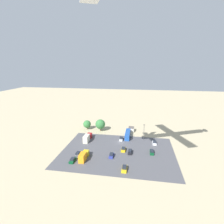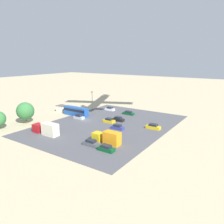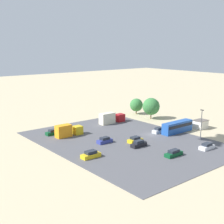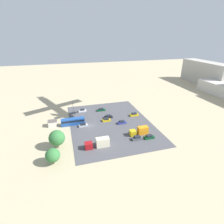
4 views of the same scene
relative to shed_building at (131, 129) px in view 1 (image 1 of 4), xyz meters
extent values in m
plane|color=tan|center=(4.74, 16.80, -1.36)|extent=(400.00, 400.00, 0.00)
cube|color=#4C4C51|center=(4.74, 26.89, -1.32)|extent=(52.41, 38.27, 0.08)
cube|color=silver|center=(0.00, 0.00, -0.07)|extent=(3.09, 3.97, 2.57)
cube|color=#59514C|center=(0.00, 0.00, 1.28)|extent=(3.33, 4.21, 0.12)
cube|color=#1E4C9E|center=(1.46, 9.29, 0.35)|extent=(2.50, 10.95, 3.26)
cube|color=black|center=(1.46, 9.29, 0.94)|extent=(2.54, 10.51, 0.91)
cube|color=gold|center=(0.22, 41.18, -0.81)|extent=(1.93, 4.53, 0.94)
cube|color=#1E232D|center=(0.22, 41.18, 0.01)|extent=(1.62, 2.54, 0.69)
cube|color=gold|center=(2.20, 25.48, -0.83)|extent=(1.97, 4.06, 0.89)
cube|color=#1E232D|center=(2.20, 25.48, -0.06)|extent=(1.66, 2.27, 0.65)
cube|color=#0C4723|center=(-10.99, 25.75, -0.85)|extent=(1.73, 4.69, 0.86)
cube|color=#1E232D|center=(-10.99, 25.75, -0.10)|extent=(1.45, 2.62, 0.63)
cube|color=navy|center=(6.89, 32.01, -0.82)|extent=(1.80, 4.14, 0.91)
cube|color=#1E232D|center=(6.89, 32.01, -0.03)|extent=(1.51, 2.32, 0.67)
cube|color=silver|center=(-12.88, 15.49, -0.85)|extent=(1.90, 4.22, 0.86)
cube|color=#1E232D|center=(-12.88, 15.49, -0.10)|extent=(1.60, 2.36, 0.63)
cube|color=#ADB2B7|center=(4.63, 13.69, -0.82)|extent=(1.82, 4.09, 0.91)
cube|color=#1E232D|center=(4.63, 13.69, -0.03)|extent=(1.53, 2.29, 0.67)
cube|color=#0C4723|center=(22.41, 38.66, -0.83)|extent=(1.83, 4.21, 0.89)
cube|color=#1E232D|center=(22.41, 38.66, -0.06)|extent=(1.53, 2.36, 0.65)
cube|color=black|center=(-1.02, 27.32, -0.80)|extent=(1.71, 4.25, 0.95)
cube|color=#1E232D|center=(-1.02, 27.32, 0.03)|extent=(1.43, 2.38, 0.70)
cube|color=#4C5156|center=(21.89, 33.52, -0.81)|extent=(1.91, 4.44, 0.94)
cube|color=#1E232D|center=(21.89, 33.52, 0.00)|extent=(1.60, 2.49, 0.69)
cube|color=gold|center=(18.36, 32.96, -0.07)|extent=(2.39, 2.45, 2.40)
cube|color=orange|center=(18.36, 37.59, 0.44)|extent=(2.39, 4.35, 3.43)
cube|color=maroon|center=(22.51, 13.47, -0.02)|extent=(2.46, 2.85, 2.51)
cube|color=beige|center=(22.51, 18.85, 0.52)|extent=(2.46, 5.07, 3.59)
cylinder|color=brown|center=(18.82, 2.30, -0.28)|extent=(0.36, 0.36, 2.16)
sphere|color=#337038|center=(18.82, 2.30, 3.03)|extent=(5.95, 5.95, 5.95)
cylinder|color=brown|center=(27.72, 0.90, -0.53)|extent=(0.36, 0.36, 1.65)
sphere|color=#337038|center=(27.72, 0.90, 2.10)|extent=(4.81, 4.81, 4.81)
cylinder|color=gray|center=(-7.38, 10.35, 2.75)|extent=(0.20, 0.20, 8.06)
cube|color=#4C4C51|center=(-7.38, 10.35, 6.96)|extent=(0.90, 0.28, 0.20)
camera|label=1|loc=(-4.83, 100.63, 38.50)|focal=28.00mm
camera|label=2|loc=(62.27, 67.10, 20.53)|focal=35.00mm
camera|label=3|loc=(-54.91, 79.85, 23.57)|focal=50.00mm
camera|label=4|loc=(77.61, 6.83, 38.24)|focal=28.00mm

